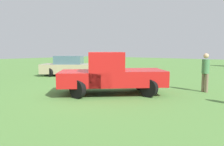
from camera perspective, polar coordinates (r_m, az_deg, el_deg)
The scene contains 5 objects.
ground_plane at distance 9.30m, azimuth -4.87°, elevation -5.50°, with size 80.00×80.00×0.00m, color #54843D.
pickup_truck at distance 9.08m, azimuth -0.71°, elevation 0.10°, with size 4.46×4.38×1.79m.
sedan_near at distance 15.95m, azimuth -10.81°, elevation 1.71°, with size 4.52×4.01×1.46m.
person_bystander at distance 10.35m, azimuth 23.73°, elevation 0.68°, with size 0.44×0.44×1.73m.
traffic_cone at distance 12.71m, azimuth 7.51°, elevation -1.13°, with size 0.32×0.32×0.55m, color orange.
Camera 1 is at (6.36, -6.53, 1.88)m, focal length 34.16 mm.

